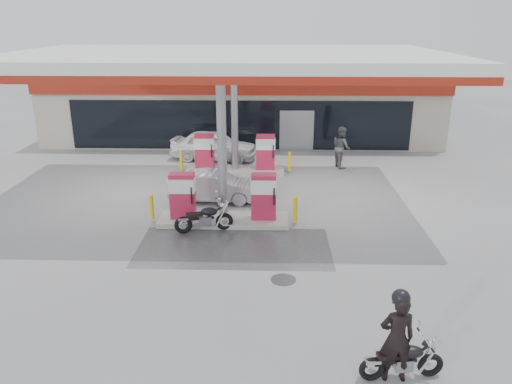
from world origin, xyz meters
TOP-DOWN VIEW (x-y plane):
  - ground at (0.00, 0.00)m, footprint 90.00×90.00m
  - wet_patch at (0.50, 0.00)m, footprint 6.00×3.00m
  - drain_cover at (2.00, -2.00)m, footprint 0.70×0.70m
  - store_building at (0.01, 15.94)m, footprint 22.00×8.22m
  - canopy at (0.00, 5.00)m, footprint 16.00×10.02m
  - pump_island_near at (0.00, 2.00)m, footprint 5.14×1.30m
  - pump_island_far at (0.00, 8.00)m, footprint 5.14×1.30m
  - main_motorcycle at (4.26, -5.87)m, footprint 1.72×0.66m
  - biker_main at (4.08, -5.90)m, footprint 0.71×0.48m
  - parked_motorcycle at (-0.55, 1.21)m, footprint 1.95×0.81m
  - sedan_white at (-1.22, 10.20)m, footprint 4.51×2.36m
  - attendant at (4.99, 9.00)m, footprint 0.99×1.13m
  - hatchback_silver at (-0.52, 4.20)m, footprint 3.59×1.40m
  - parked_car_left at (-5.39, 14.00)m, footprint 4.55×3.33m

SIDE VIEW (x-z plane):
  - ground at x=0.00m, z-range 0.00..0.00m
  - wet_patch at x=0.50m, z-range 0.00..0.00m
  - drain_cover at x=2.00m, z-range 0.00..0.01m
  - main_motorcycle at x=4.26m, z-range -0.05..0.84m
  - parked_motorcycle at x=-0.55m, z-range -0.06..0.96m
  - hatchback_silver at x=-0.52m, z-range 0.00..1.16m
  - parked_car_left at x=-5.39m, z-range 0.00..1.22m
  - pump_island_near at x=0.00m, z-range -0.18..1.60m
  - pump_island_far at x=0.00m, z-range -0.18..1.60m
  - sedan_white at x=-1.22m, z-range 0.00..1.46m
  - biker_main at x=4.08m, z-range 0.00..1.88m
  - attendant at x=4.99m, z-range 0.00..1.97m
  - store_building at x=0.01m, z-range 0.01..4.01m
  - canopy at x=0.00m, z-range 2.51..8.02m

